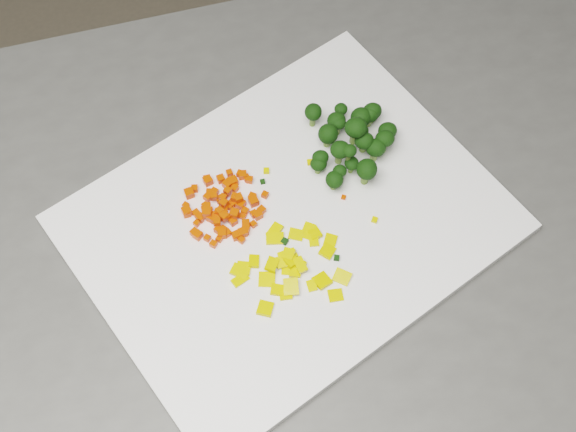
{
  "coord_description": "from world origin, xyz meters",
  "views": [
    {
      "loc": [
        0.4,
        -0.44,
        1.62
      ],
      "look_at": [
        0.42,
        -0.07,
        0.92
      ],
      "focal_mm": 50.0,
      "sensor_mm": 36.0,
      "label": 1
    }
  ],
  "objects_px": {
    "counter_block": "(276,377)",
    "carrot_pile": "(223,204)",
    "pepper_pile": "(290,267)",
    "cutting_board": "(288,223)",
    "broccoli_pile": "(343,139)"
  },
  "relations": [
    {
      "from": "counter_block",
      "to": "carrot_pile",
      "type": "xyz_separation_m",
      "value": [
        -0.05,
        0.04,
        0.47
      ]
    },
    {
      "from": "counter_block",
      "to": "carrot_pile",
      "type": "distance_m",
      "value": 0.48
    },
    {
      "from": "cutting_board",
      "to": "broccoli_pile",
      "type": "bearing_deg",
      "value": 52.38
    },
    {
      "from": "cutting_board",
      "to": "carrot_pile",
      "type": "relative_size",
      "value": 4.5
    },
    {
      "from": "counter_block",
      "to": "broccoli_pile",
      "type": "bearing_deg",
      "value": 52.17
    },
    {
      "from": "cutting_board",
      "to": "pepper_pile",
      "type": "relative_size",
      "value": 3.88
    },
    {
      "from": "carrot_pile",
      "to": "pepper_pile",
      "type": "relative_size",
      "value": 0.86
    },
    {
      "from": "counter_block",
      "to": "broccoli_pile",
      "type": "xyz_separation_m",
      "value": [
        0.08,
        0.1,
        0.49
      ]
    },
    {
      "from": "broccoli_pile",
      "to": "pepper_pile",
      "type": "bearing_deg",
      "value": -114.79
    },
    {
      "from": "counter_block",
      "to": "cutting_board",
      "type": "bearing_deg",
      "value": 51.52
    },
    {
      "from": "cutting_board",
      "to": "counter_block",
      "type": "bearing_deg",
      "value": -128.48
    },
    {
      "from": "pepper_pile",
      "to": "counter_block",
      "type": "bearing_deg",
      "value": 120.55
    },
    {
      "from": "carrot_pile",
      "to": "pepper_pile",
      "type": "distance_m",
      "value": 0.09
    },
    {
      "from": "pepper_pile",
      "to": "broccoli_pile",
      "type": "xyz_separation_m",
      "value": [
        0.06,
        0.13,
        0.02
      ]
    },
    {
      "from": "pepper_pile",
      "to": "cutting_board",
      "type": "bearing_deg",
      "value": 88.95
    }
  ]
}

